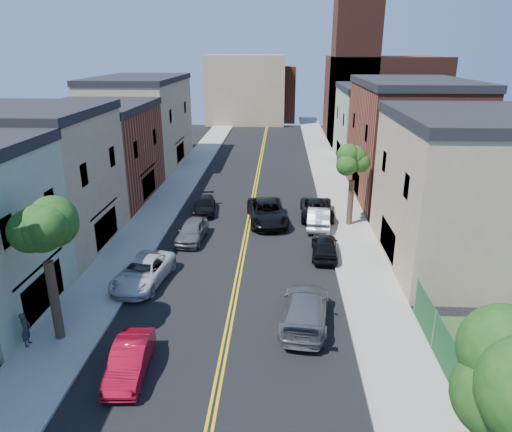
# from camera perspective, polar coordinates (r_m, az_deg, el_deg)

# --- Properties ---
(sidewalk_left) EXTENTS (3.20, 100.00, 0.15)m
(sidewalk_left) POSITION_cam_1_polar(r_m,az_deg,el_deg) (47.38, -9.71, 3.63)
(sidewalk_left) COLOR gray
(sidewalk_left) RESTS_ON ground
(sidewalk_right) EXTENTS (3.20, 100.00, 0.15)m
(sidewalk_right) POSITION_cam_1_polar(r_m,az_deg,el_deg) (46.57, 9.67, 3.35)
(sidewalk_right) COLOR gray
(sidewalk_right) RESTS_ON ground
(curb_left) EXTENTS (0.30, 100.00, 0.15)m
(curb_left) POSITION_cam_1_polar(r_m,az_deg,el_deg) (47.03, -7.62, 3.62)
(curb_left) COLOR gray
(curb_left) RESTS_ON ground
(curb_right) EXTENTS (0.30, 100.00, 0.15)m
(curb_right) POSITION_cam_1_polar(r_m,az_deg,el_deg) (46.39, 7.52, 3.40)
(curb_right) COLOR gray
(curb_right) RESTS_ON ground
(bldg_left_tan_near) EXTENTS (9.00, 10.00, 9.00)m
(bldg_left_tan_near) POSITION_cam_1_polar(r_m,az_deg,el_deg) (34.72, -25.37, 3.59)
(bldg_left_tan_near) COLOR #998466
(bldg_left_tan_near) RESTS_ON ground
(bldg_left_brick) EXTENTS (9.00, 12.00, 8.00)m
(bldg_left_brick) POSITION_cam_1_polar(r_m,az_deg,el_deg) (44.52, -18.85, 7.02)
(bldg_left_brick) COLOR brown
(bldg_left_brick) RESTS_ON ground
(bldg_left_tan_far) EXTENTS (9.00, 16.00, 9.50)m
(bldg_left_tan_far) POSITION_cam_1_polar(r_m,az_deg,el_deg) (57.40, -13.90, 10.95)
(bldg_left_tan_far) COLOR #998466
(bldg_left_tan_far) RESTS_ON ground
(bldg_right_tan) EXTENTS (9.00, 12.00, 9.00)m
(bldg_right_tan) POSITION_cam_1_polar(r_m,az_deg,el_deg) (31.83, 24.25, 2.40)
(bldg_right_tan) COLOR #998466
(bldg_right_tan) RESTS_ON ground
(bldg_right_brick) EXTENTS (9.00, 14.00, 10.00)m
(bldg_right_brick) POSITION_cam_1_polar(r_m,az_deg,el_deg) (44.67, 18.19, 8.45)
(bldg_right_brick) COLOR brown
(bldg_right_brick) RESTS_ON ground
(bldg_right_palegrn) EXTENTS (9.00, 12.00, 8.50)m
(bldg_right_palegrn) POSITION_cam_1_polar(r_m,az_deg,el_deg) (58.22, 14.70, 10.50)
(bldg_right_palegrn) COLOR gray
(bldg_right_palegrn) RESTS_ON ground
(church) EXTENTS (16.20, 14.20, 22.60)m
(church) POSITION_cam_1_polar(r_m,az_deg,el_deg) (73.02, 14.47, 14.69)
(church) COLOR #4C2319
(church) RESTS_ON ground
(backdrop_left) EXTENTS (14.00, 8.00, 12.00)m
(backdrop_left) POSITION_cam_1_polar(r_m,az_deg,el_deg) (86.89, -1.29, 15.20)
(backdrop_left) COLOR #998466
(backdrop_left) RESTS_ON ground
(backdrop_center) EXTENTS (10.00, 8.00, 10.00)m
(backdrop_center) POSITION_cam_1_polar(r_m,az_deg,el_deg) (90.76, 1.52, 14.76)
(backdrop_center) COLOR brown
(backdrop_center) RESTS_ON ground
(fence_right) EXTENTS (0.04, 15.00, 1.90)m
(fence_right) POSITION_cam_1_polar(r_m,az_deg,el_deg) (19.67, 24.98, -19.95)
(fence_right) COLOR #143F1E
(fence_right) RESTS_ON sidewalk_right
(tree_left_mid) EXTENTS (5.20, 5.20, 9.29)m
(tree_left_mid) POSITION_cam_1_polar(r_m,az_deg,el_deg) (22.04, -24.98, 0.74)
(tree_left_mid) COLOR #38281C
(tree_left_mid) RESTS_ON sidewalk_left
(tree_right_far) EXTENTS (4.40, 4.40, 8.03)m
(tree_right_far) POSITION_cam_1_polar(r_m,az_deg,el_deg) (35.58, 11.95, 7.53)
(tree_right_far) COLOR #38281C
(tree_right_far) RESTS_ON sidewalk_right
(red_sedan) EXTENTS (1.70, 4.19, 1.35)m
(red_sedan) POSITION_cam_1_polar(r_m,az_deg,el_deg) (21.28, -15.23, -16.68)
(red_sedan) COLOR #A90B20
(red_sedan) RESTS_ON ground
(white_pickup) EXTENTS (3.14, 5.58, 1.47)m
(white_pickup) POSITION_cam_1_polar(r_m,az_deg,el_deg) (28.26, -13.67, -6.69)
(white_pickup) COLOR beige
(white_pickup) RESTS_ON ground
(grey_car_left) EXTENTS (2.03, 4.48, 1.49)m
(grey_car_left) POSITION_cam_1_polar(r_m,az_deg,el_deg) (33.70, -7.83, -1.83)
(grey_car_left) COLOR #525459
(grey_car_left) RESTS_ON ground
(black_car_left) EXTENTS (2.23, 4.55, 1.27)m
(black_car_left) POSITION_cam_1_polar(r_m,az_deg,el_deg) (39.36, -6.35, 1.29)
(black_car_left) COLOR black
(black_car_left) RESTS_ON ground
(grey_car_right) EXTENTS (2.91, 5.84, 1.63)m
(grey_car_right) POSITION_cam_1_polar(r_m,az_deg,el_deg) (23.84, 6.05, -11.29)
(grey_car_right) COLOR #505357
(grey_car_right) RESTS_ON ground
(black_car_right) EXTENTS (1.94, 4.36, 1.46)m
(black_car_right) POSITION_cam_1_polar(r_m,az_deg,el_deg) (31.26, 8.45, -3.68)
(black_car_right) COLOR black
(black_car_right) RESTS_ON ground
(silver_car_right) EXTENTS (2.10, 4.94, 1.59)m
(silver_car_right) POSITION_cam_1_polar(r_m,az_deg,el_deg) (36.33, 7.70, -0.12)
(silver_car_right) COLOR #AEAFB6
(silver_car_right) RESTS_ON ground
(dark_car_right_far) EXTENTS (2.70, 5.65, 1.56)m
(dark_car_right_far) POSITION_cam_1_polar(r_m,az_deg,el_deg) (38.61, 7.44, 1.09)
(dark_car_right_far) COLOR black
(dark_car_right_far) RESTS_ON ground
(black_suv_lane) EXTENTS (3.69, 6.54, 1.72)m
(black_suv_lane) POSITION_cam_1_polar(r_m,az_deg,el_deg) (36.87, 1.37, 0.48)
(black_suv_lane) COLOR black
(black_suv_lane) RESTS_ON ground
(pedestrian_left) EXTENTS (0.47, 0.65, 1.67)m
(pedestrian_left) POSITION_cam_1_polar(r_m,az_deg,el_deg) (24.32, -26.40, -12.34)
(pedestrian_left) COLOR #2A2A32
(pedestrian_left) RESTS_ON sidewalk_left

